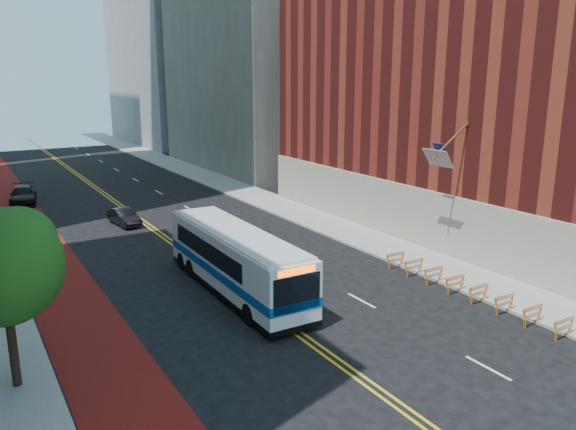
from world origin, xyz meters
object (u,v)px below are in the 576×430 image
(transit_bus, at_px, (235,260))
(car_a, at_px, (12,228))
(car_b, at_px, (124,217))
(street_tree, at_px, (4,262))
(car_c, at_px, (23,195))

(transit_bus, distance_m, car_a, 19.74)
(car_a, bearing_deg, car_b, -21.29)
(street_tree, relative_size, car_b, 1.72)
(car_a, distance_m, car_c, 11.68)
(transit_bus, distance_m, car_c, 29.84)
(car_c, bearing_deg, car_b, -56.27)
(car_b, height_order, car_c, car_c)
(car_a, distance_m, car_b, 7.82)
(street_tree, xyz_separation_m, car_a, (1.94, 21.94, -4.21))
(street_tree, distance_m, transit_bus, 12.35)
(transit_bus, height_order, car_b, transit_bus)
(car_a, xyz_separation_m, car_b, (7.80, -0.61, -0.06))
(car_a, bearing_deg, street_tree, -111.85)
(street_tree, bearing_deg, car_b, 65.45)
(car_a, relative_size, car_c, 0.78)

